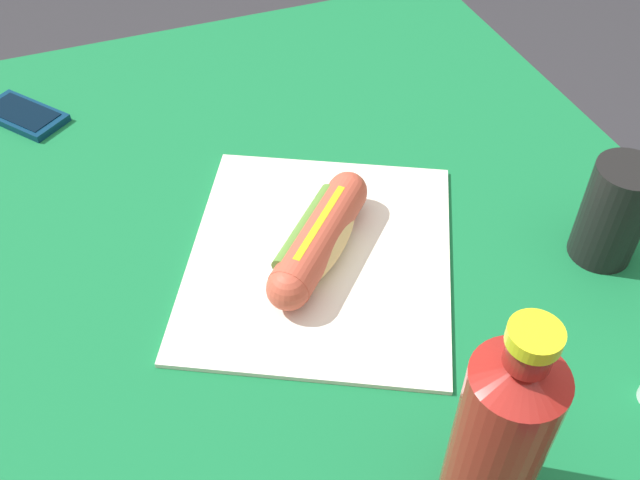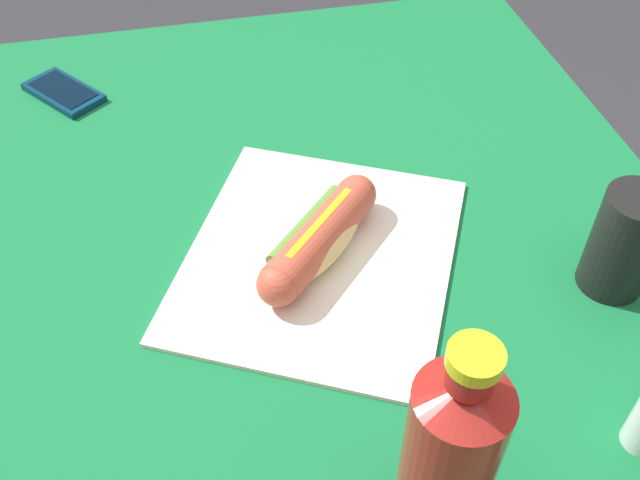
% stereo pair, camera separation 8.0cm
% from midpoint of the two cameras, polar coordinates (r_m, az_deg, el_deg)
% --- Properties ---
extents(dining_table, '(1.03, 0.98, 0.77)m').
position_cam_midpoint_polar(dining_table, '(0.96, -0.69, -5.12)').
color(dining_table, brown).
rests_on(dining_table, ground).
extents(paper_wrapper, '(0.43, 0.42, 0.01)m').
position_cam_midpoint_polar(paper_wrapper, '(0.82, 2.79, -1.46)').
color(paper_wrapper, silver).
rests_on(paper_wrapper, dining_table).
extents(hot_dog, '(0.17, 0.16, 0.05)m').
position_cam_midpoint_polar(hot_dog, '(0.80, 2.81, 0.04)').
color(hot_dog, '#E5BC75').
rests_on(hot_dog, paper_wrapper).
extents(cell_phone, '(0.13, 0.12, 0.01)m').
position_cam_midpoint_polar(cell_phone, '(1.12, -17.69, 11.00)').
color(cell_phone, '#0A2D4C').
rests_on(cell_phone, dining_table).
extents(soda_bottle, '(0.07, 0.07, 0.23)m').
position_cam_midpoint_polar(soda_bottle, '(0.58, 14.36, -16.29)').
color(soda_bottle, maroon).
rests_on(soda_bottle, dining_table).
extents(drinking_cup, '(0.07, 0.07, 0.13)m').
position_cam_midpoint_polar(drinking_cup, '(0.84, 25.53, -0.32)').
color(drinking_cup, black).
rests_on(drinking_cup, dining_table).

